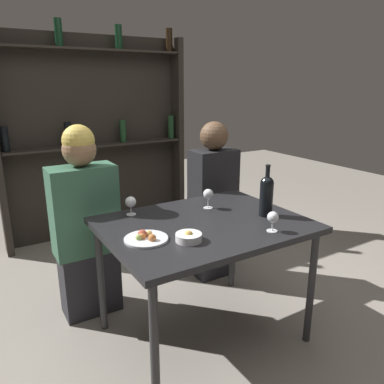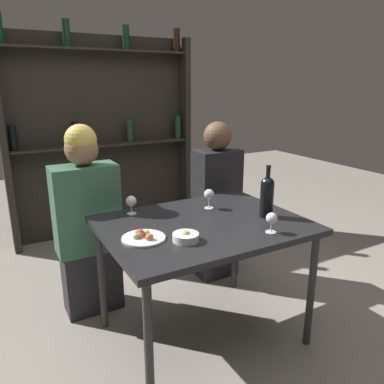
{
  "view_description": "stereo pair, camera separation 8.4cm",
  "coord_description": "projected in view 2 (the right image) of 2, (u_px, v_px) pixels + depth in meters",
  "views": [
    {
      "loc": [
        -1.13,
        -1.71,
        1.55
      ],
      "look_at": [
        0.0,
        0.13,
        0.91
      ],
      "focal_mm": 35.0,
      "sensor_mm": 36.0,
      "label": 1
    },
    {
      "loc": [
        -1.05,
        -1.76,
        1.55
      ],
      "look_at": [
        0.0,
        0.13,
        0.91
      ],
      "focal_mm": 35.0,
      "sensor_mm": 36.0,
      "label": 2
    }
  ],
  "objects": [
    {
      "name": "ground_plane",
      "position": [
        202.0,
        334.0,
        2.4
      ],
      "size": [
        10.0,
        10.0,
        0.0
      ],
      "primitive_type": "plane",
      "color": "gray"
    },
    {
      "name": "wine_glass_1",
      "position": [
        131.0,
        202.0,
        2.3
      ],
      "size": [
        0.07,
        0.07,
        0.12
      ],
      "color": "silver",
      "rests_on": "dining_table"
    },
    {
      "name": "wine_rack_wall",
      "position": [
        102.0,
        133.0,
        3.78
      ],
      "size": [
        1.88,
        0.21,
        2.11
      ],
      "color": "#28231E",
      "rests_on": "ground_plane"
    },
    {
      "name": "wine_glass_0",
      "position": [
        209.0,
        195.0,
        2.4
      ],
      "size": [
        0.07,
        0.07,
        0.13
      ],
      "color": "silver",
      "rests_on": "dining_table"
    },
    {
      "name": "snack_bowl",
      "position": [
        186.0,
        237.0,
        1.92
      ],
      "size": [
        0.14,
        0.14,
        0.06
      ],
      "color": "white",
      "rests_on": "dining_table"
    },
    {
      "name": "seated_person_right",
      "position": [
        216.0,
        205.0,
        2.99
      ],
      "size": [
        0.35,
        0.22,
        1.27
      ],
      "color": "#26262B",
      "rests_on": "ground_plane"
    },
    {
      "name": "wine_glass_2",
      "position": [
        272.0,
        219.0,
        2.01
      ],
      "size": [
        0.06,
        0.06,
        0.11
      ],
      "color": "silver",
      "rests_on": "dining_table"
    },
    {
      "name": "food_plate_0",
      "position": [
        143.0,
        237.0,
        1.94
      ],
      "size": [
        0.23,
        0.23,
        0.05
      ],
      "color": "silver",
      "rests_on": "dining_table"
    },
    {
      "name": "seated_person_left",
      "position": [
        88.0,
        224.0,
        2.51
      ],
      "size": [
        0.42,
        0.22,
        1.3
      ],
      "color": "#26262B",
      "rests_on": "ground_plane"
    },
    {
      "name": "wine_bottle",
      "position": [
        267.0,
        195.0,
        2.24
      ],
      "size": [
        0.08,
        0.08,
        0.32
      ],
      "color": "black",
      "rests_on": "dining_table"
    },
    {
      "name": "dining_table",
      "position": [
        203.0,
        233.0,
        2.2
      ],
      "size": [
        1.16,
        0.89,
        0.76
      ],
      "color": "black",
      "rests_on": "ground_plane"
    }
  ]
}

